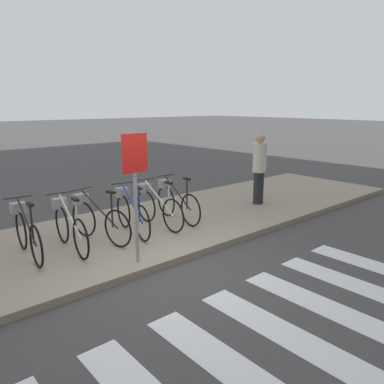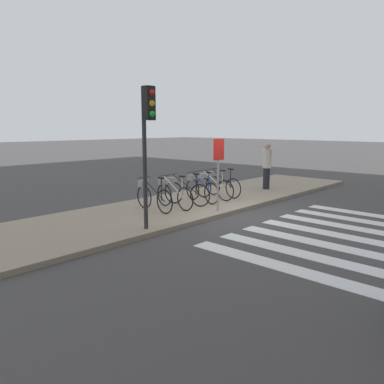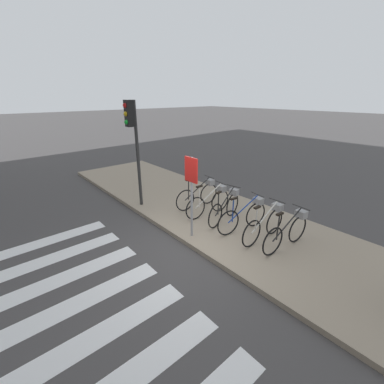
{
  "view_description": "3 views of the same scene",
  "coord_description": "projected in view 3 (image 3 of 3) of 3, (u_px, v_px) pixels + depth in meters",
  "views": [
    {
      "loc": [
        -3.36,
        -4.57,
        2.62
      ],
      "look_at": [
        1.24,
        0.76,
        0.96
      ],
      "focal_mm": 35.0,
      "sensor_mm": 36.0,
      "label": 1
    },
    {
      "loc": [
        -8.57,
        -6.38,
        2.52
      ],
      "look_at": [
        -0.97,
        0.71,
        0.71
      ],
      "focal_mm": 35.0,
      "sensor_mm": 36.0,
      "label": 2
    },
    {
      "loc": [
        4.11,
        -3.5,
        3.55
      ],
      "look_at": [
        -0.7,
        0.63,
        1.14
      ],
      "focal_mm": 24.0,
      "sensor_mm": 36.0,
      "label": 3
    }
  ],
  "objects": [
    {
      "name": "parked_bicycle_5",
      "position": [
        289.0,
        230.0,
        6.03
      ],
      "size": [
        0.46,
        1.65,
        1.02
      ],
      "color": "black",
      "rests_on": "sidewalk"
    },
    {
      "name": "parked_bicycle_2",
      "position": [
        226.0,
        206.0,
        7.36
      ],
      "size": [
        0.52,
        1.62,
        1.02
      ],
      "color": "black",
      "rests_on": "sidewalk"
    },
    {
      "name": "sidewalk",
      "position": [
        237.0,
        225.0,
        7.34
      ],
      "size": [
        16.6,
        3.46,
        0.12
      ],
      "color": "gray",
      "rests_on": "ground_plane"
    },
    {
      "name": "parked_bicycle_3",
      "position": [
        245.0,
        214.0,
        6.83
      ],
      "size": [
        0.46,
        1.64,
        1.02
      ],
      "color": "black",
      "rests_on": "sidewalk"
    },
    {
      "name": "ground_plane",
      "position": [
        191.0,
        249.0,
        6.31
      ],
      "size": [
        120.0,
        120.0,
        0.0
      ],
      "primitive_type": "plane",
      "color": "#423F3F"
    },
    {
      "name": "sign_post",
      "position": [
        191.0,
        184.0,
        6.17
      ],
      "size": [
        0.44,
        0.07,
        2.08
      ],
      "color": "#99999E",
      "rests_on": "sidewalk"
    },
    {
      "name": "parked_bicycle_4",
      "position": [
        266.0,
        223.0,
        6.39
      ],
      "size": [
        0.46,
        1.65,
        1.02
      ],
      "color": "black",
      "rests_on": "sidewalk"
    },
    {
      "name": "traffic_light",
      "position": [
        133.0,
        132.0,
        7.68
      ],
      "size": [
        0.24,
        0.4,
        3.3
      ],
      "color": "#2D2D2D",
      "rests_on": "sidewalk"
    },
    {
      "name": "parked_bicycle_1",
      "position": [
        211.0,
        201.0,
        7.72
      ],
      "size": [
        0.46,
        1.65,
        1.02
      ],
      "color": "black",
      "rests_on": "sidewalk"
    },
    {
      "name": "parked_bicycle_0",
      "position": [
        200.0,
        193.0,
        8.28
      ],
      "size": [
        0.46,
        1.65,
        1.02
      ],
      "color": "black",
      "rests_on": "sidewalk"
    }
  ]
}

